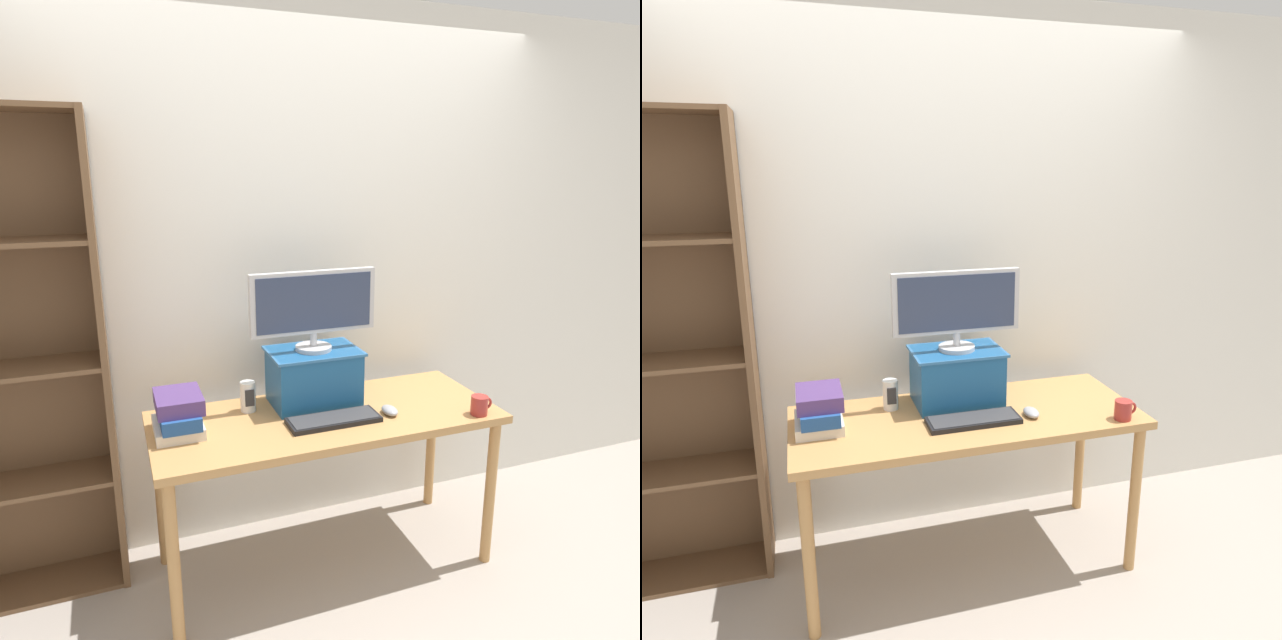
{
  "view_description": "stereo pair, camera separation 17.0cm",
  "coord_description": "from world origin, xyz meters",
  "views": [
    {
      "loc": [
        -0.85,
        -2.2,
        1.84
      ],
      "look_at": [
        -0.01,
        0.06,
        1.19
      ],
      "focal_mm": 32.0,
      "sensor_mm": 36.0,
      "label": 1
    },
    {
      "loc": [
        -0.69,
        -2.26,
        1.84
      ],
      "look_at": [
        -0.01,
        0.06,
        1.19
      ],
      "focal_mm": 32.0,
      "sensor_mm": 36.0,
      "label": 2
    }
  ],
  "objects": [
    {
      "name": "riser_box",
      "position": [
        -0.01,
        0.14,
        0.91
      ],
      "size": [
        0.42,
        0.29,
        0.26
      ],
      "color": "#195189",
      "rests_on": "desk"
    },
    {
      "name": "back_wall",
      "position": [
        0.0,
        0.46,
        1.3
      ],
      "size": [
        7.0,
        0.08,
        2.6
      ],
      "color": "silver",
      "rests_on": "ground_plane"
    },
    {
      "name": "desk_speaker",
      "position": [
        -0.32,
        0.15,
        0.84
      ],
      "size": [
        0.07,
        0.07,
        0.14
      ],
      "color": "silver",
      "rests_on": "desk"
    },
    {
      "name": "desk",
      "position": [
        0.0,
        0.0,
        0.68
      ],
      "size": [
        1.55,
        0.63,
        0.77
      ],
      "color": "#B7844C",
      "rests_on": "ground_plane"
    },
    {
      "name": "coffee_mug",
      "position": [
        0.64,
        -0.24,
        0.81
      ],
      "size": [
        0.1,
        0.08,
        0.09
      ],
      "color": "#9E2D28",
      "rests_on": "desk"
    },
    {
      "name": "book_stack",
      "position": [
        -0.64,
        0.04,
        0.85
      ],
      "size": [
        0.2,
        0.26,
        0.17
      ],
      "color": "silver",
      "rests_on": "desk"
    },
    {
      "name": "keyboard",
      "position": [
        -0.0,
        -0.09,
        0.78
      ],
      "size": [
        0.4,
        0.15,
        0.02
      ],
      "color": "black",
      "rests_on": "desk"
    },
    {
      "name": "computer_monitor",
      "position": [
        -0.01,
        0.14,
        1.24
      ],
      "size": [
        0.59,
        0.17,
        0.37
      ],
      "color": "#B7B7BA",
      "rests_on": "riser_box"
    },
    {
      "name": "ground_plane",
      "position": [
        0.0,
        0.0,
        0.0
      ],
      "size": [
        12.0,
        12.0,
        0.0
      ],
      "primitive_type": "plane",
      "color": "#9E9389"
    },
    {
      "name": "computer_mouse",
      "position": [
        0.27,
        -0.1,
        0.79
      ],
      "size": [
        0.06,
        0.1,
        0.04
      ],
      "color": "#99999E",
      "rests_on": "desk"
    }
  ]
}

